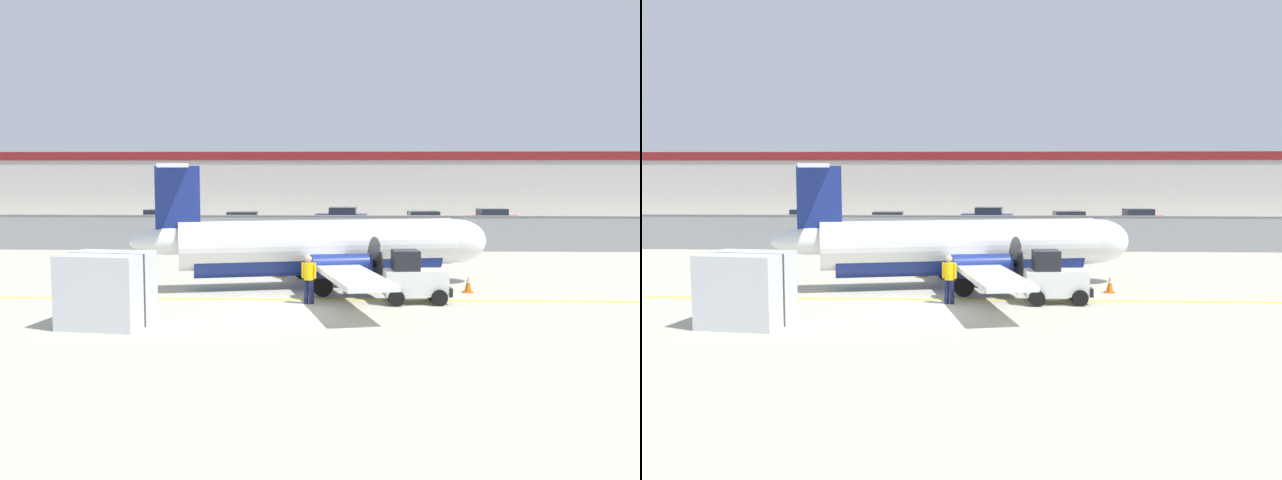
{
  "view_description": "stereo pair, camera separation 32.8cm",
  "coord_description": "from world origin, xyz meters",
  "views": [
    {
      "loc": [
        1.44,
        -23.45,
        4.63
      ],
      "look_at": [
        0.35,
        5.92,
        1.8
      ],
      "focal_mm": 40.0,
      "sensor_mm": 36.0,
      "label": 1
    },
    {
      "loc": [
        1.76,
        -23.43,
        4.63
      ],
      "look_at": [
        0.35,
        5.92,
        1.8
      ],
      "focal_mm": 40.0,
      "sensor_mm": 36.0,
      "label": 2
    }
  ],
  "objects": [
    {
      "name": "parked_car_1",
      "position": [
        -6.06,
        28.46,
        0.89
      ],
      "size": [
        4.29,
        2.2,
        1.58
      ],
      "rotation": [
        0.0,
        0.0,
        0.06
      ],
      "color": "red",
      "rests_on": "parking_lot_strip"
    },
    {
      "name": "parked_car_2",
      "position": [
        1.05,
        35.44,
        0.89
      ],
      "size": [
        4.34,
        2.3,
        1.58
      ],
      "rotation": [
        0.0,
        0.0,
        3.05
      ],
      "color": "navy",
      "rests_on": "parking_lot_strip"
    },
    {
      "name": "parked_car_0",
      "position": [
        -12.9,
        31.32,
        0.89
      ],
      "size": [
        4.32,
        2.26,
        1.58
      ],
      "rotation": [
        0.0,
        0.0,
        -0.08
      ],
      "color": "red",
      "rests_on": "parking_lot_strip"
    },
    {
      "name": "ground_plane",
      "position": [
        0.0,
        2.0,
        0.0
      ],
      "size": [
        140.0,
        140.0,
        0.01
      ],
      "color": "#B2AD99"
    },
    {
      "name": "parked_car_3",
      "position": [
        7.08,
        29.9,
        0.89
      ],
      "size": [
        4.35,
        2.33,
        1.58
      ],
      "rotation": [
        0.0,
        0.0,
        3.24
      ],
      "color": "silver",
      "rests_on": "parking_lot_strip"
    },
    {
      "name": "parked_car_4",
      "position": [
        13.15,
        33.59,
        0.89
      ],
      "size": [
        4.37,
        2.38,
        1.58
      ],
      "rotation": [
        0.0,
        0.0,
        0.12
      ],
      "color": "red",
      "rests_on": "parking_lot_strip"
    },
    {
      "name": "perimeter_fence",
      "position": [
        0.0,
        18.0,
        1.12
      ],
      "size": [
        98.0,
        0.1,
        2.1
      ],
      "color": "gray",
      "rests_on": "ground"
    },
    {
      "name": "parking_lot_strip",
      "position": [
        0.0,
        29.5,
        0.06
      ],
      "size": [
        98.0,
        17.0,
        0.12
      ],
      "color": "#38383A",
      "rests_on": "ground"
    },
    {
      "name": "ground_crew_worker",
      "position": [
        0.14,
        1.2,
        0.95
      ],
      "size": [
        0.55,
        0.42,
        1.7
      ],
      "rotation": [
        0.0,
        0.0,
        1.29
      ],
      "color": "#191E4C",
      "rests_on": "ground"
    },
    {
      "name": "cargo_container",
      "position": [
        -5.74,
        -2.61,
        1.1
      ],
      "size": [
        2.65,
        2.31,
        2.2
      ],
      "rotation": [
        0.0,
        0.0,
        -0.14
      ],
      "color": "silver",
      "rests_on": "ground"
    },
    {
      "name": "traffic_cone_near_right",
      "position": [
        6.13,
        3.79,
        0.31
      ],
      "size": [
        0.36,
        0.36,
        0.64
      ],
      "color": "orange",
      "rests_on": "ground"
    },
    {
      "name": "baggage_tug",
      "position": [
        3.82,
        1.5,
        0.86
      ],
      "size": [
        2.42,
        1.56,
        1.88
      ],
      "rotation": [
        0.0,
        0.0,
        0.09
      ],
      "color": "silver",
      "rests_on": "ground"
    },
    {
      "name": "commuter_airplane",
      "position": [
        0.6,
        4.98,
        1.6
      ],
      "size": [
        14.42,
        15.94,
        4.92
      ],
      "rotation": [
        0.0,
        0.0,
        0.23
      ],
      "color": "white",
      "rests_on": "ground"
    },
    {
      "name": "background_building",
      "position": [
        0.0,
        47.99,
        3.26
      ],
      "size": [
        91.0,
        8.1,
        6.5
      ],
      "color": "beige",
      "rests_on": "ground"
    },
    {
      "name": "traffic_cone_near_left",
      "position": [
        -1.43,
        7.67,
        0.31
      ],
      "size": [
        0.36,
        0.36,
        0.64
      ],
      "color": "orange",
      "rests_on": "ground"
    },
    {
      "name": "traffic_cone_far_left",
      "position": [
        -5.16,
        -0.48,
        0.31
      ],
      "size": [
        0.36,
        0.36,
        0.64
      ],
      "color": "orange",
      "rests_on": "ground"
    }
  ]
}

